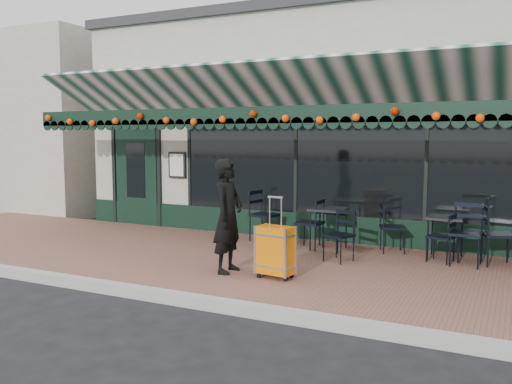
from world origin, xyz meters
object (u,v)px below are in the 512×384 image
at_px(chair_solo, 264,215).
at_px(chair_a_right, 498,235).
at_px(chair_b_right, 393,228).
at_px(cafe_table_b, 329,212).
at_px(chair_a_front, 466,234).
at_px(woman, 228,216).
at_px(suitcase, 275,251).
at_px(chair_a_left, 441,237).
at_px(cafe_table_a, 446,221).
at_px(chair_b_left, 310,224).
at_px(chair_b_front, 339,236).

bearing_deg(chair_solo, chair_a_right, -82.94).
distance_m(chair_a_right, chair_b_right, 1.66).
height_order(cafe_table_b, chair_a_front, chair_a_front).
height_order(woman, chair_a_front, woman).
distance_m(woman, suitcase, 0.87).
xyz_separation_m(cafe_table_b, chair_a_left, (1.88, -0.14, -0.26)).
bearing_deg(chair_a_right, cafe_table_a, 66.51).
relative_size(cafe_table_b, chair_solo, 0.76).
bearing_deg(chair_a_front, woman, -145.74).
relative_size(suitcase, chair_a_front, 1.18).
xyz_separation_m(cafe_table_a, chair_a_left, (-0.03, -0.27, -0.23)).
height_order(chair_a_front, chair_b_left, chair_a_front).
distance_m(suitcase, chair_solo, 2.72).
bearing_deg(cafe_table_b, chair_a_right, 0.60).
distance_m(suitcase, cafe_table_a, 3.02).
xyz_separation_m(chair_b_left, chair_b_front, (0.75, -0.71, -0.04)).
relative_size(chair_a_front, chair_b_right, 1.15).
distance_m(chair_a_front, chair_b_right, 1.29).
xyz_separation_m(cafe_table_a, chair_b_left, (-2.23, -0.21, -0.18)).
height_order(cafe_table_b, chair_b_left, chair_b_left).
distance_m(chair_a_left, chair_solo, 3.24).
xyz_separation_m(cafe_table_a, chair_solo, (-3.25, 0.10, -0.14)).
xyz_separation_m(chair_b_right, chair_b_front, (-0.62, -1.04, -0.01)).
bearing_deg(woman, chair_b_front, -45.14).
xyz_separation_m(chair_a_front, chair_b_right, (-1.20, 0.46, -0.06)).
bearing_deg(chair_a_left, chair_solo, -84.63).
distance_m(woman, chair_solo, 2.47).
bearing_deg(chair_b_front, chair_a_right, 39.23).
bearing_deg(chair_b_left, chair_a_left, 90.72).
distance_m(chair_a_left, chair_a_right, 0.84).
xyz_separation_m(chair_a_left, chair_b_left, (-2.20, 0.06, 0.05)).
relative_size(cafe_table_a, chair_solo, 0.72).
bearing_deg(chair_b_right, chair_solo, 68.39).
relative_size(chair_a_left, chair_a_front, 0.81).
distance_m(woman, chair_a_front, 3.63).
bearing_deg(chair_solo, chair_b_front, -110.07).
xyz_separation_m(woman, chair_a_right, (3.49, 2.18, -0.36)).
bearing_deg(chair_a_left, chair_b_right, -103.06).
distance_m(suitcase, chair_b_front, 1.45).
bearing_deg(chair_a_front, chair_b_right, 161.06).
xyz_separation_m(suitcase, cafe_table_a, (1.96, 2.29, 0.24)).
distance_m(cafe_table_b, chair_a_front, 2.27).
height_order(cafe_table_b, chair_a_right, chair_a_right).
bearing_deg(chair_b_left, chair_solo, -104.80).
xyz_separation_m(cafe_table_a, chair_b_right, (-0.86, 0.12, -0.20)).
distance_m(cafe_table_a, cafe_table_b, 1.92).
bearing_deg(chair_b_front, chair_b_right, 78.44).
relative_size(cafe_table_a, chair_b_left, 0.78).
xyz_separation_m(cafe_table_b, chair_b_left, (-0.32, -0.08, -0.21)).
xyz_separation_m(chair_a_right, chair_a_front, (-0.44, -0.24, 0.02)).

